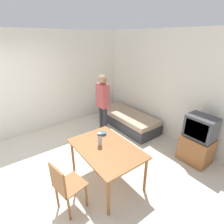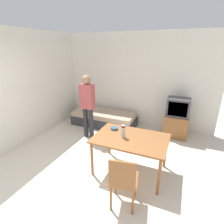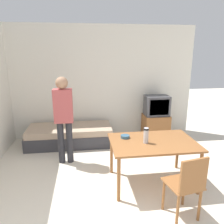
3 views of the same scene
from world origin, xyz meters
TOP-DOWN VIEW (x-y plane):
  - ground_plane at (0.00, 0.00)m, footprint 20.00×20.00m
  - wall_back at (0.00, 3.56)m, footprint 4.93×0.06m
  - wall_left at (-2.00, 1.77)m, footprint 0.06×4.53m
  - daybed at (-0.61, 3.05)m, footprint 1.94×0.81m
  - tv at (1.47, 3.15)m, footprint 0.60×0.48m
  - dining_table at (0.78, 1.29)m, footprint 1.33×0.90m
  - wooden_chair at (0.95, 0.44)m, footprint 0.47×0.47m
  - person_standing at (-0.65, 2.18)m, footprint 0.34×0.22m
  - thermos_flask at (0.65, 1.24)m, footprint 0.08×0.08m
  - mate_bowl at (0.37, 1.48)m, footprint 0.14×0.14m

SIDE VIEW (x-z plane):
  - ground_plane at x=0.00m, z-range 0.00..0.00m
  - daybed at x=-0.61m, z-range 0.00..0.42m
  - tv at x=1.47m, z-range -0.03..1.04m
  - wooden_chair at x=0.95m, z-range 0.06..0.96m
  - dining_table at x=0.78m, z-range 0.29..1.02m
  - mate_bowl at x=0.37m, z-range 0.73..0.77m
  - thermos_flask at x=0.65m, z-range 0.74..0.98m
  - person_standing at x=-0.65m, z-range 0.14..1.80m
  - wall_back at x=0.00m, z-range 0.00..2.70m
  - wall_left at x=-2.00m, z-range 0.00..2.70m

